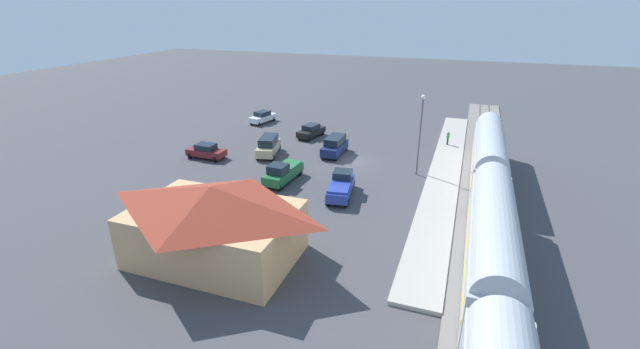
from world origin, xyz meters
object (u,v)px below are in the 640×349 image
object	(u,v)px
pedestrian_on_platform	(448,137)
pickup_blue	(341,186)
light_pole_near_platform	(421,126)
suv_navy	(335,145)
sedan_maroon	(206,151)
sedan_white	(263,117)
station_building	(214,222)
sedan_black	(311,131)
suv_tan	(268,146)
pickup_green	(283,172)
passenger_train	(492,238)

from	to	relation	value
pedestrian_on_platform	pickup_blue	distance (m)	20.15
pickup_blue	light_pole_near_platform	world-z (taller)	light_pole_near_platform
suv_navy	sedan_maroon	xyz separation A→B (m)	(13.65, 6.29, -0.27)
pedestrian_on_platform	sedan_white	bearing A→B (deg)	-5.21
pickup_blue	suv_navy	size ratio (longest dim) A/B	1.14
pedestrian_on_platform	suv_navy	bearing A→B (deg)	31.29
station_building	sedan_black	size ratio (longest dim) A/B	2.48
pickup_blue	sedan_white	size ratio (longest dim) A/B	1.17
station_building	light_pole_near_platform	size ratio (longest dim) A/B	1.40
pedestrian_on_platform	suv_tan	size ratio (longest dim) A/B	0.33
pickup_green	sedan_black	distance (m)	15.46
sedan_black	light_pole_near_platform	bearing A→B (deg)	150.24
station_building	light_pole_near_platform	world-z (taller)	light_pole_near_platform
pedestrian_on_platform	passenger_train	bearing A→B (deg)	99.36
suv_tan	pickup_blue	bearing A→B (deg)	144.98
pickup_blue	pickup_green	world-z (taller)	same
pickup_blue	suv_navy	xyz separation A→B (m)	(4.12, -10.80, 0.12)
passenger_train	suv_navy	bearing A→B (deg)	-48.98
suv_tan	sedan_black	distance (m)	8.64
station_building	sedan_white	xyz separation A→B (m)	(13.57, -33.65, -1.98)
sedan_white	sedan_black	xyz separation A→B (m)	(-9.54, 4.43, 0.00)
station_building	sedan_white	size ratio (longest dim) A/B	2.47
passenger_train	pickup_blue	distance (m)	15.49
sedan_maroon	light_pole_near_platform	world-z (taller)	light_pole_near_platform
pedestrian_on_platform	suv_tan	xyz separation A→B (m)	(19.81, 10.30, -0.13)
station_building	suv_tan	world-z (taller)	station_building
pickup_green	light_pole_near_platform	world-z (taller)	light_pole_near_platform
pickup_blue	sedan_black	world-z (taller)	pickup_blue
sedan_black	light_pole_near_platform	size ratio (longest dim) A/B	0.57
pickup_blue	sedan_white	xyz separation A→B (m)	(18.81, -20.83, -0.15)
suv_navy	suv_tan	distance (m)	7.87
pickup_green	suv_tan	xyz separation A→B (m)	(4.99, -6.86, 0.12)
station_building	sedan_black	xyz separation A→B (m)	(4.03, -29.22, -1.98)
passenger_train	pickup_green	world-z (taller)	passenger_train
sedan_white	sedan_black	size ratio (longest dim) A/B	1.00
passenger_train	pedestrian_on_platform	xyz separation A→B (m)	(4.44, -26.95, -1.58)
sedan_white	suv_navy	bearing A→B (deg)	145.68
station_building	pedestrian_on_platform	world-z (taller)	station_building
station_building	sedan_maroon	distance (m)	21.47
station_building	sedan_maroon	bearing A→B (deg)	-54.14
pickup_green	sedan_white	bearing A→B (deg)	-57.93
pickup_blue	suv_tan	size ratio (longest dim) A/B	1.08
light_pole_near_platform	station_building	bearing A→B (deg)	61.36
suv_tan	station_building	bearing A→B (deg)	106.68
station_building	suv_navy	world-z (taller)	station_building
station_building	pedestrian_on_platform	bearing A→B (deg)	-113.50
pedestrian_on_platform	light_pole_near_platform	xyz separation A→B (m)	(2.35, 10.67, 3.98)
passenger_train	pickup_blue	world-z (taller)	passenger_train
pedestrian_on_platform	pickup_green	distance (m)	22.68
pedestrian_on_platform	sedan_white	distance (m)	27.24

